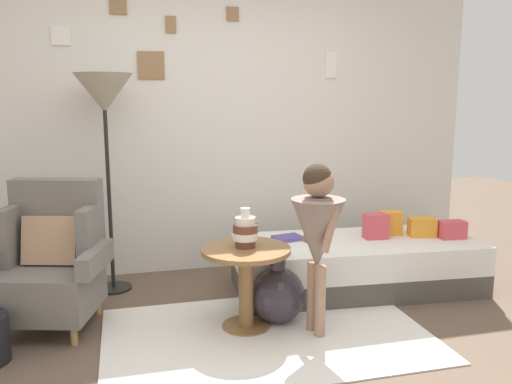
{
  "coord_description": "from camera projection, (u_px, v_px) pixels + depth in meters",
  "views": [
    {
      "loc": [
        -0.76,
        -2.6,
        1.51
      ],
      "look_at": [
        0.15,
        0.95,
        0.85
      ],
      "focal_mm": 36.82,
      "sensor_mm": 36.0,
      "label": 1
    }
  ],
  "objects": [
    {
      "name": "ground_plane",
      "position": [
        272.0,
        372.0,
        2.93
      ],
      "size": [
        12.0,
        12.0,
        0.0
      ],
      "primitive_type": "plane",
      "color": "brown"
    },
    {
      "name": "gallery_wall",
      "position": [
        211.0,
        122.0,
        4.56
      ],
      "size": [
        4.8,
        0.12,
        2.6
      ],
      "color": "silver",
      "rests_on": "ground"
    },
    {
      "name": "rug",
      "position": [
        267.0,
        335.0,
        3.38
      ],
      "size": [
        2.06,
        1.32,
        0.01
      ],
      "primitive_type": "cube",
      "color": "silver",
      "rests_on": "ground"
    },
    {
      "name": "armchair",
      "position": [
        51.0,
        262.0,
        3.47
      ],
      "size": [
        0.86,
        0.73,
        0.97
      ],
      "color": "tan",
      "rests_on": "ground"
    },
    {
      "name": "daybed",
      "position": [
        356.0,
        265.0,
        4.18
      ],
      "size": [
        1.95,
        0.93,
        0.4
      ],
      "color": "#4C4742",
      "rests_on": "ground"
    },
    {
      "name": "pillow_head",
      "position": [
        452.0,
        230.0,
        4.19
      ],
      "size": [
        0.21,
        0.14,
        0.14
      ],
      "primitive_type": "cube",
      "rotation": [
        0.0,
        0.0,
        -0.09
      ],
      "color": "#D64C56",
      "rests_on": "daybed"
    },
    {
      "name": "pillow_mid",
      "position": [
        422.0,
        227.0,
        4.24
      ],
      "size": [
        0.23,
        0.16,
        0.15
      ],
      "primitive_type": "cube",
      "rotation": [
        0.0,
        0.0,
        -0.22
      ],
      "color": "orange",
      "rests_on": "daybed"
    },
    {
      "name": "pillow_back",
      "position": [
        391.0,
        223.0,
        4.3
      ],
      "size": [
        0.18,
        0.14,
        0.19
      ],
      "primitive_type": "cube",
      "rotation": [
        0.0,
        0.0,
        -0.13
      ],
      "color": "orange",
      "rests_on": "daybed"
    },
    {
      "name": "pillow_extra",
      "position": [
        376.0,
        226.0,
        4.18
      ],
      "size": [
        0.19,
        0.13,
        0.2
      ],
      "primitive_type": "cube",
      "rotation": [
        0.0,
        0.0,
        -0.07
      ],
      "color": "#D64C56",
      "rests_on": "daybed"
    },
    {
      "name": "side_table",
      "position": [
        246.0,
        271.0,
        3.43
      ],
      "size": [
        0.59,
        0.59,
        0.55
      ],
      "color": "olive",
      "rests_on": "ground"
    },
    {
      "name": "vase_striped",
      "position": [
        245.0,
        231.0,
        3.4
      ],
      "size": [
        0.16,
        0.16,
        0.26
      ],
      "color": "brown",
      "rests_on": "side_table"
    },
    {
      "name": "floor_lamp",
      "position": [
        104.0,
        101.0,
        3.93
      ],
      "size": [
        0.43,
        0.43,
        1.69
      ],
      "color": "black",
      "rests_on": "ground"
    },
    {
      "name": "person_child",
      "position": [
        318.0,
        227.0,
        3.28
      ],
      "size": [
        0.34,
        0.34,
        1.11
      ],
      "color": "#A37A60",
      "rests_on": "ground"
    },
    {
      "name": "book_on_daybed",
      "position": [
        288.0,
        238.0,
        4.15
      ],
      "size": [
        0.25,
        0.2,
        0.03
      ],
      "primitive_type": "cube",
      "rotation": [
        0.0,
        0.0,
        0.2
      ],
      "color": "#544497",
      "rests_on": "daybed"
    },
    {
      "name": "demijohn_near",
      "position": [
        277.0,
        294.0,
        3.56
      ],
      "size": [
        0.38,
        0.38,
        0.46
      ],
      "color": "#332D38",
      "rests_on": "ground"
    }
  ]
}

